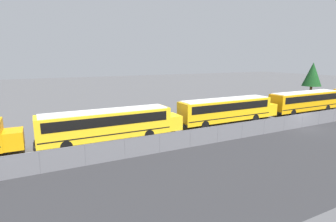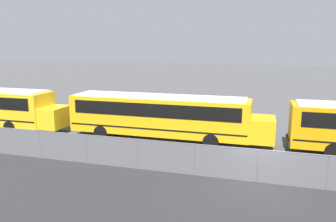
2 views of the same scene
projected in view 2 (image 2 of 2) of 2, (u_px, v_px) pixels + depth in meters
ground_plane at (257, 182)px, 15.85m from camera, size 200.00×200.00×0.00m
fence at (258, 165)px, 15.68m from camera, size 129.02×0.07×1.67m
school_bus_3 at (163, 114)px, 22.48m from camera, size 14.04×2.50×3.12m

